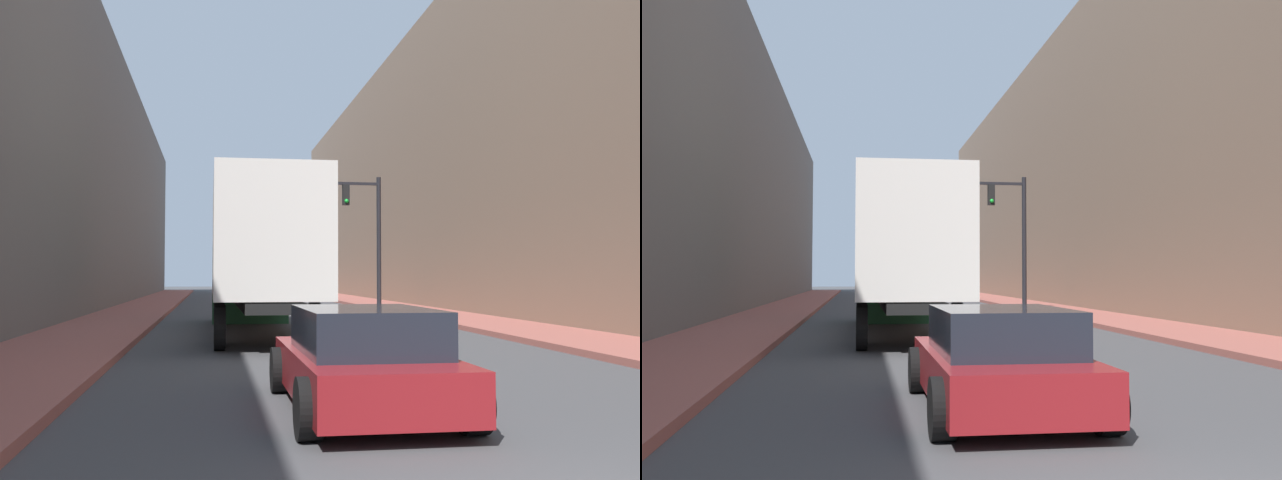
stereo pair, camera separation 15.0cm
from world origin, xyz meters
TOP-DOWN VIEW (x-y plane):
  - sidewalk_right at (6.07, 30.00)m, footprint 2.90×80.00m
  - sidewalk_left at (-6.07, 30.00)m, footprint 2.90×80.00m
  - building_right at (10.52, 30.00)m, footprint 6.00×80.00m
  - building_left at (-10.52, 30.00)m, footprint 6.00×80.00m
  - semi_truck at (-1.52, 16.72)m, footprint 2.58×11.94m
  - sedan_car at (-1.01, 4.82)m, footprint 1.98×4.27m
  - traffic_signal_gantry at (2.83, 26.85)m, footprint 6.01×0.35m

SIDE VIEW (x-z plane):
  - sidewalk_right at x=6.07m, z-range 0.00..0.15m
  - sidewalk_left at x=-6.07m, z-range 0.00..0.15m
  - sedan_car at x=-1.01m, z-range -0.03..1.24m
  - semi_truck at x=-1.52m, z-range 0.25..4.33m
  - traffic_signal_gantry at x=2.83m, z-range 1.29..7.28m
  - building_left at x=-10.52m, z-range 0.00..13.22m
  - building_right at x=10.52m, z-range 0.00..14.72m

